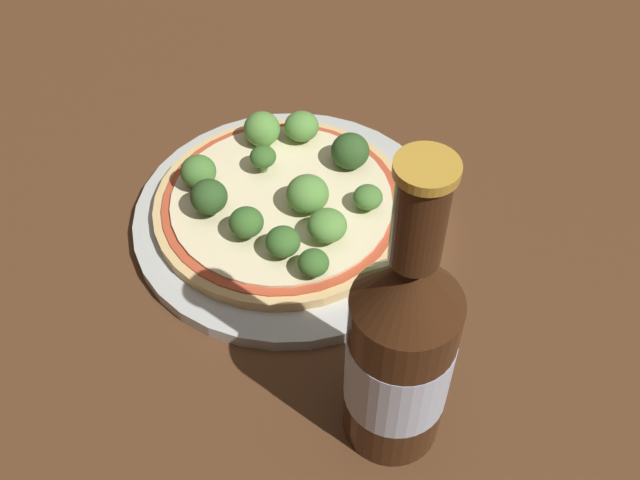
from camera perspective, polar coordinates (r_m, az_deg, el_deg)
ground_plane at (r=0.66m, az=-0.83°, el=1.66°), size 3.00×3.00×0.00m
plate at (r=0.65m, az=-2.30°, el=1.78°), size 0.27×0.27×0.01m
pizza at (r=0.65m, az=-2.93°, el=2.75°), size 0.22×0.22×0.01m
broccoli_floret_0 at (r=0.69m, az=-4.45°, el=8.43°), size 0.03×0.03×0.03m
broccoli_floret_1 at (r=0.66m, az=2.31°, el=6.78°), size 0.03×0.03×0.03m
broccoli_floret_2 at (r=0.62m, az=3.67°, el=3.26°), size 0.02×0.02×0.02m
broccoli_floret_3 at (r=0.66m, az=-4.36°, el=6.31°), size 0.02×0.02×0.03m
broccoli_floret_4 at (r=0.62m, az=-8.45°, el=3.28°), size 0.03×0.03×0.03m
broccoli_floret_5 at (r=0.60m, az=-5.43°, el=1.16°), size 0.03×0.03×0.03m
broccoli_floret_6 at (r=0.62m, az=-0.96°, el=3.53°), size 0.04×0.04×0.03m
broccoli_floret_7 at (r=0.60m, az=0.55°, el=1.10°), size 0.03×0.03×0.03m
broccoli_floret_8 at (r=0.57m, az=-0.51°, el=-1.76°), size 0.02×0.02×0.02m
broccoli_floret_9 at (r=0.69m, az=-1.41°, el=8.65°), size 0.03×0.03×0.03m
broccoli_floret_10 at (r=0.65m, az=-9.25°, el=5.16°), size 0.03×0.03×0.03m
broccoli_floret_11 at (r=0.59m, az=-2.84°, el=-0.14°), size 0.03×0.03×0.03m
beer_bottle at (r=0.47m, az=6.15°, el=-8.35°), size 0.07×0.07×0.25m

